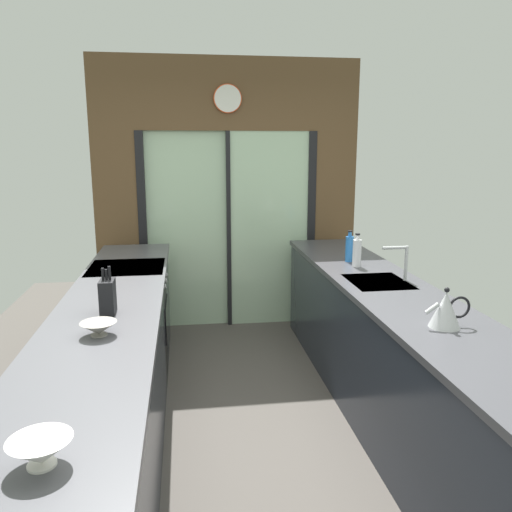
# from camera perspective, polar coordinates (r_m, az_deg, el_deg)

# --- Properties ---
(ground_plane) EXTENTS (5.04, 7.60, 0.02)m
(ground_plane) POSITION_cam_1_polar(r_m,az_deg,el_deg) (3.88, -0.45, -16.55)
(ground_plane) COLOR #4C4742
(back_wall_unit) EXTENTS (2.64, 0.12, 2.70)m
(back_wall_unit) POSITION_cam_1_polar(r_m,az_deg,el_deg) (5.20, -3.14, 8.52)
(back_wall_unit) COLOR brown
(back_wall_unit) RESTS_ON ground_plane
(left_counter_run) EXTENTS (0.62, 3.80, 0.92)m
(left_counter_run) POSITION_cam_1_polar(r_m,az_deg,el_deg) (3.25, -15.88, -13.60)
(left_counter_run) COLOR #1E232D
(left_counter_run) RESTS_ON ground_plane
(right_counter_run) EXTENTS (0.62, 3.80, 0.92)m
(right_counter_run) POSITION_cam_1_polar(r_m,az_deg,el_deg) (3.63, 14.83, -10.73)
(right_counter_run) COLOR #1E232D
(right_counter_run) RESTS_ON ground_plane
(sink_faucet) EXTENTS (0.19, 0.02, 0.25)m
(sink_faucet) POSITION_cam_1_polar(r_m,az_deg,el_deg) (3.72, 15.95, -0.15)
(sink_faucet) COLOR #B7BABC
(sink_faucet) RESTS_ON right_counter_run
(oven_range) EXTENTS (0.60, 0.60, 0.92)m
(oven_range) POSITION_cam_1_polar(r_m,az_deg,el_deg) (4.28, -13.89, -7.25)
(oven_range) COLOR black
(oven_range) RESTS_ON ground_plane
(mixing_bowl_near) EXTENTS (0.19, 0.19, 0.09)m
(mixing_bowl_near) POSITION_cam_1_polar(r_m,az_deg,el_deg) (1.74, -22.89, -19.47)
(mixing_bowl_near) COLOR silver
(mixing_bowl_near) RESTS_ON left_counter_run
(mixing_bowl_far) EXTENTS (0.18, 0.18, 0.07)m
(mixing_bowl_far) POSITION_cam_1_polar(r_m,az_deg,el_deg) (2.70, -17.15, -7.71)
(mixing_bowl_far) COLOR gray
(mixing_bowl_far) RESTS_ON left_counter_run
(knife_block) EXTENTS (0.08, 0.14, 0.28)m
(knife_block) POSITION_cam_1_polar(r_m,az_deg,el_deg) (3.01, -16.22, -4.34)
(knife_block) COLOR black
(knife_block) RESTS_ON left_counter_run
(kettle) EXTENTS (0.25, 0.16, 0.22)m
(kettle) POSITION_cam_1_polar(r_m,az_deg,el_deg) (2.86, 20.42, -5.62)
(kettle) COLOR #B7BABC
(kettle) RESTS_ON right_counter_run
(soap_bottle_near) EXTENTS (0.07, 0.07, 0.27)m
(soap_bottle_near) POSITION_cam_1_polar(r_m,az_deg,el_deg) (4.09, 11.20, 0.40)
(soap_bottle_near) COLOR silver
(soap_bottle_near) RESTS_ON right_counter_run
(soap_bottle_far) EXTENTS (0.07, 0.07, 0.26)m
(soap_bottle_far) POSITION_cam_1_polar(r_m,az_deg,el_deg) (4.26, 10.38, 0.86)
(soap_bottle_far) COLOR #286BB7
(soap_bottle_far) RESTS_ON right_counter_run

